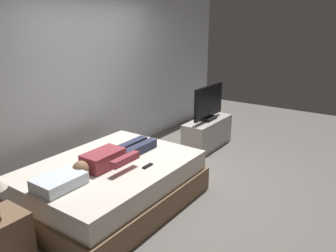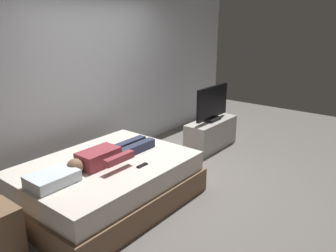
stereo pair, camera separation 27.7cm
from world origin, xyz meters
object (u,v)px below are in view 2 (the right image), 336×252
(bed, at_px, (107,183))
(remote, at_px, (142,165))
(tv_stand, at_px, (211,134))
(person, at_px, (108,155))
(pillow, at_px, (52,178))
(tv, at_px, (212,104))

(bed, relative_size, remote, 13.73)
(remote, height_order, tv_stand, remote)
(person, xyz_separation_m, tv_stand, (2.34, 0.00, -0.37))
(bed, xyz_separation_m, person, (0.03, -0.02, 0.36))
(bed, bearing_deg, tv_stand, -0.26)
(pillow, xyz_separation_m, tv_stand, (3.08, -0.01, -0.35))
(remote, xyz_separation_m, tv_stand, (2.19, 0.41, -0.30))
(person, bearing_deg, remote, -69.53)
(bed, xyz_separation_m, remote, (0.18, -0.42, 0.29))
(pillow, bearing_deg, remote, -25.27)
(remote, relative_size, tv, 0.17)
(person, bearing_deg, bed, 151.86)
(person, xyz_separation_m, remote, (0.15, -0.40, -0.07))
(bed, height_order, tv_stand, bed)
(pillow, xyz_separation_m, person, (0.74, -0.02, 0.02))
(bed, bearing_deg, remote, -66.81)
(person, relative_size, remote, 8.40)
(remote, height_order, tv, tv)
(bed, relative_size, pillow, 4.29)
(pillow, distance_m, tv_stand, 3.10)
(pillow, bearing_deg, bed, -0.00)
(bed, relative_size, tv, 2.34)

